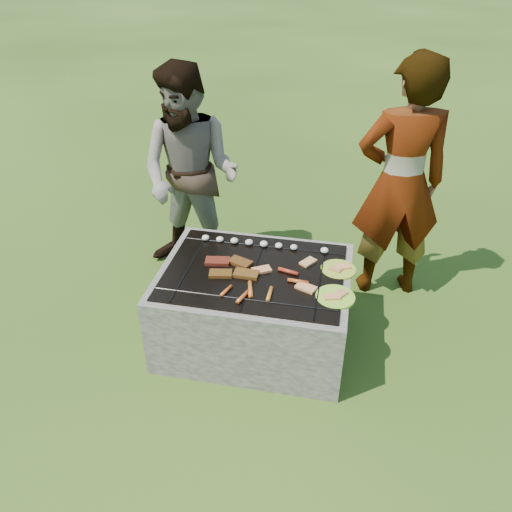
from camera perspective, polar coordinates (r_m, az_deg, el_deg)
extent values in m
plane|color=#224511|center=(3.79, -0.15, -9.30)|extent=(60.00, 60.00, 0.00)
cube|color=#A9A096|center=(3.91, 1.04, -2.07)|extent=(1.30, 0.18, 0.60)
cube|color=#9C958A|center=(3.29, -1.61, -10.18)|extent=(1.30, 0.18, 0.60)
cube|color=#9D968B|center=(3.72, -8.66, -4.63)|extent=(0.18, 0.64, 0.60)
cube|color=#A29B90|center=(3.55, 8.80, -6.84)|extent=(0.18, 0.64, 0.60)
cube|color=black|center=(3.63, -0.16, -6.51)|extent=(0.94, 0.64, 0.48)
sphere|color=#FF5914|center=(3.49, -0.16, -3.74)|extent=(0.10, 0.10, 0.10)
cube|color=black|center=(3.41, -0.17, -1.77)|extent=(1.20, 0.90, 0.01)
cylinder|color=black|center=(3.51, -7.39, -0.84)|extent=(0.01, 0.88, 0.01)
cylinder|color=black|center=(3.40, -0.17, -1.69)|extent=(0.01, 0.88, 0.01)
cylinder|color=black|center=(3.36, 7.38, -2.55)|extent=(0.01, 0.88, 0.01)
cylinder|color=black|center=(3.15, -1.34, -4.95)|extent=(1.18, 0.01, 0.01)
cylinder|color=black|center=(3.67, 0.84, 1.11)|extent=(1.18, 0.01, 0.01)
ellipsoid|color=white|center=(3.75, -5.78, 2.10)|extent=(0.06, 0.06, 0.04)
ellipsoid|color=white|center=(3.72, -4.14, 1.92)|extent=(0.05, 0.05, 0.04)
ellipsoid|color=beige|center=(3.70, -2.48, 1.77)|extent=(0.06, 0.06, 0.04)
ellipsoid|color=#F4E8CF|center=(3.68, -0.80, 1.59)|extent=(0.06, 0.06, 0.04)
ellipsoid|color=white|center=(3.66, 0.91, 1.41)|extent=(0.06, 0.06, 0.04)
ellipsoid|color=white|center=(3.64, 2.62, 1.20)|extent=(0.05, 0.05, 0.04)
ellipsoid|color=beige|center=(3.63, 4.35, 1.01)|extent=(0.05, 0.05, 0.04)
ellipsoid|color=white|center=(3.62, 7.84, 0.65)|extent=(0.06, 0.06, 0.04)
cube|color=maroon|center=(3.49, -4.44, -0.59)|extent=(0.18, 0.12, 0.02)
cube|color=brown|center=(3.47, -1.80, -0.71)|extent=(0.18, 0.14, 0.02)
cube|color=brown|center=(3.37, -4.07, -2.02)|extent=(0.17, 0.11, 0.02)
cube|color=#97591B|center=(3.35, -1.14, -2.05)|extent=(0.17, 0.10, 0.02)
cylinder|color=#BD3C1F|center=(3.38, 3.71, -1.76)|extent=(0.15, 0.06, 0.03)
cylinder|color=#C84A20|center=(3.29, 4.84, -2.90)|extent=(0.14, 0.04, 0.03)
cylinder|color=#DA5824|center=(3.21, -0.65, -3.83)|extent=(0.07, 0.16, 0.03)
cylinder|color=orange|center=(3.18, 1.57, -4.35)|extent=(0.03, 0.14, 0.03)
cylinder|color=#F25028|center=(3.21, -3.43, -3.98)|extent=(0.06, 0.12, 0.02)
cylinder|color=#B8471E|center=(3.15, -1.49, -4.65)|extent=(0.07, 0.14, 0.03)
cube|color=tan|center=(3.40, 0.64, -1.59)|extent=(0.15, 0.13, 0.02)
cube|color=#F1B47B|center=(3.25, 5.73, -3.60)|extent=(0.15, 0.12, 0.02)
cube|color=#EBCC78|center=(3.50, 5.97, -0.68)|extent=(0.12, 0.14, 0.02)
cylinder|color=yellow|center=(3.47, 9.38, -1.54)|extent=(0.24, 0.24, 0.02)
cube|color=tan|center=(3.45, 9.05, -1.51)|extent=(0.10, 0.08, 0.01)
cube|color=#F0B97B|center=(3.48, 9.91, -1.21)|extent=(0.11, 0.09, 0.02)
cylinder|color=#C1E637|center=(3.22, 9.04, -4.65)|extent=(0.30, 0.30, 0.02)
cube|color=tan|center=(3.19, 8.68, -4.62)|extent=(0.11, 0.09, 0.02)
cube|color=tan|center=(3.22, 9.61, -4.30)|extent=(0.10, 0.11, 0.02)
imported|color=gray|center=(3.95, 16.14, 7.95)|extent=(0.79, 0.61, 1.92)
imported|color=gray|center=(4.15, -7.49, 9.14)|extent=(0.95, 0.79, 1.77)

